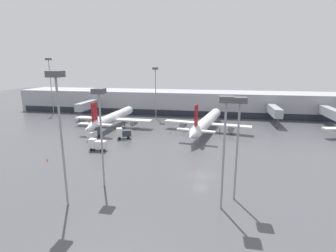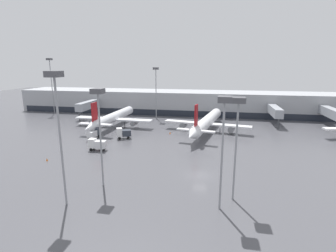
{
  "view_description": "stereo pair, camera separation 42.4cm",
  "coord_description": "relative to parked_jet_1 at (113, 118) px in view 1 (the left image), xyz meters",
  "views": [
    {
      "loc": [
        2.1,
        -44.84,
        19.85
      ],
      "look_at": [
        -10.67,
        25.0,
        3.0
      ],
      "focal_mm": 28.0,
      "sensor_mm": 36.0,
      "label": 1
    },
    {
      "loc": [
        2.52,
        -44.76,
        19.85
      ],
      "look_at": [
        -10.67,
        25.0,
        3.0
      ],
      "focal_mm": 28.0,
      "sensor_mm": 36.0,
      "label": 2
    }
  ],
  "objects": [
    {
      "name": "ground_plane",
      "position": [
        30.12,
        -32.86,
        -3.09
      ],
      "size": [
        320.0,
        320.0,
        0.0
      ],
      "primitive_type": "plane",
      "color": "#4C4C51"
    },
    {
      "name": "terminal_building",
      "position": [
        30.19,
        28.91,
        1.4
      ],
      "size": [
        160.0,
        31.49,
        9.0
      ],
      "color": "#9EA0A5",
      "rests_on": "ground_plane"
    },
    {
      "name": "parked_jet_1",
      "position": [
        0.0,
        0.0,
        0.0
      ],
      "size": [
        25.72,
        34.17,
        9.53
      ],
      "rotation": [
        0.0,
        0.0,
        1.52
      ],
      "color": "silver",
      "rests_on": "ground_plane"
    },
    {
      "name": "parked_jet_2",
      "position": [
        29.84,
        -0.34,
        -0.12
      ],
      "size": [
        26.11,
        37.67,
        10.01
      ],
      "rotation": [
        0.0,
        0.0,
        1.39
      ],
      "color": "white",
      "rests_on": "ground_plane"
    },
    {
      "name": "service_truck_0",
      "position": [
        5.37,
        -23.01,
        -1.51
      ],
      "size": [
        4.04,
        1.85,
        2.81
      ],
      "rotation": [
        0.0,
        0.0,
        3.14
      ],
      "color": "silver",
      "rests_on": "ground_plane"
    },
    {
      "name": "service_truck_1",
      "position": [
        7.89,
        -12.21,
        -1.47
      ],
      "size": [
        4.25,
        3.22,
        2.98
      ],
      "rotation": [
        0.0,
        0.0,
        3.56
      ],
      "color": "#2D333D",
      "rests_on": "ground_plane"
    },
    {
      "name": "service_truck_2",
      "position": [
        0.02,
        -13.63,
        -1.5
      ],
      "size": [
        2.14,
        4.52,
        2.98
      ],
      "rotation": [
        0.0,
        0.0,
        1.45
      ],
      "color": "silver",
      "rests_on": "ground_plane"
    },
    {
      "name": "traffic_cone_0",
      "position": [
        -2.0,
        -31.41,
        -2.76
      ],
      "size": [
        0.37,
        0.37,
        0.67
      ],
      "color": "orange",
      "rests_on": "ground_plane"
    },
    {
      "name": "traffic_cone_1",
      "position": [
        -6.43,
        -2.89,
        -2.71
      ],
      "size": [
        0.43,
        0.43,
        0.77
      ],
      "color": "orange",
      "rests_on": "ground_plane"
    },
    {
      "name": "traffic_cone_2",
      "position": [
        19.55,
        -5.13,
        -2.76
      ],
      "size": [
        0.43,
        0.43,
        0.65
      ],
      "color": "orange",
      "rests_on": "ground_plane"
    },
    {
      "name": "apron_light_mast_0",
      "position": [
        33.59,
        -43.63,
        9.65
      ],
      "size": [
        1.8,
        1.8,
        15.86
      ],
      "color": "gray",
      "rests_on": "ground_plane"
    },
    {
      "name": "apron_light_mast_1",
      "position": [
        35.56,
        -40.62,
        9.33
      ],
      "size": [
        1.8,
        1.8,
        15.41
      ],
      "color": "gray",
      "rests_on": "ground_plane"
    },
    {
      "name": "apron_light_mast_2",
      "position": [
        14.45,
        -39.88,
        9.87
      ],
      "size": [
        1.8,
        1.8,
        16.18
      ],
      "color": "gray",
      "rests_on": "ground_plane"
    },
    {
      "name": "apron_light_mast_3",
      "position": [
        11.8,
        -46.63,
        11.82
      ],
      "size": [
        1.8,
        1.8,
        18.99
      ],
      "color": "gray",
      "rests_on": "ground_plane"
    },
    {
      "name": "apron_light_mast_4",
      "position": [
        10.64,
        15.31,
        11.62
      ],
      "size": [
        1.8,
        1.8,
        18.69
      ],
      "color": "gray",
      "rests_on": "ground_plane"
    },
    {
      "name": "apron_light_mast_6",
      "position": [
        -33.48,
        18.67,
        13.91
      ],
      "size": [
        1.8,
        1.8,
        22.1
      ],
      "color": "gray",
      "rests_on": "ground_plane"
    }
  ]
}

